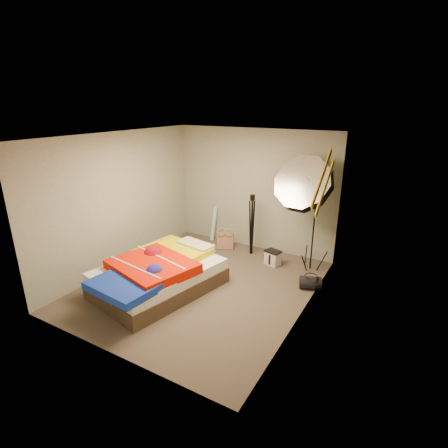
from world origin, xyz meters
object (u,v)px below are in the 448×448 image
Objects in this scene: tote_bag at (225,241)px; camera_tripod at (252,221)px; camera_case at (273,258)px; bed at (159,274)px; wrapping_roll at (214,224)px; photo_umbrella at (304,185)px; duffel_bag at (310,283)px.

camera_tripod is at bearing -19.82° from tote_bag.
camera_case is at bearing -24.45° from camera_tripod.
bed is (-1.28, -1.83, 0.16)m from camera_case.
photo_umbrella is at bearing -12.01° from wrapping_roll.
camera_tripod reaches higher than wrapping_roll.
bed is 1.85× the size of camera_tripod.
duffel_bag is at bearing -56.33° from photo_umbrella.
photo_umbrella is (0.48, 0.09, 1.47)m from camera_case.
camera_tripod is (1.07, -0.28, 0.33)m from wrapping_roll.
tote_bag is 1.21m from camera_case.
camera_case reaches higher than duffel_bag.
bed is (0.38, -2.37, -0.10)m from wrapping_roll.
duffel_bag is (2.09, -0.78, -0.07)m from tote_bag.
photo_umbrella is (2.14, -0.46, 1.22)m from wrapping_roll.
camera_tripod reaches higher than tote_bag.
bed is at bearing -170.26° from duffel_bag.
bed is (-0.10, -2.07, 0.12)m from tote_bag.
camera_case is at bearing -34.00° from tote_bag.
camera_tripod is (0.60, 0.03, 0.55)m from tote_bag.
bed is 2.92m from photo_umbrella.
wrapping_roll is 0.62× the size of camera_tripod.
bed is (-2.18, -1.29, 0.18)m from duffel_bag.
tote_bag is at bearing 138.72° from duffel_bag.
wrapping_roll is 2.18× the size of duffel_bag.
tote_bag is 0.16× the size of photo_umbrella.
tote_bag is at bearing 174.91° from photo_umbrella.
duffel_bag is (2.56, -1.08, -0.28)m from wrapping_roll.
tote_bag is 0.45× the size of wrapping_roll.
camera_tripod reaches higher than camera_case.
tote_bag reaches higher than camera_case.
camera_case is at bearing -18.13° from wrapping_roll.
duffel_bag is at bearing -28.49° from camera_tripod.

